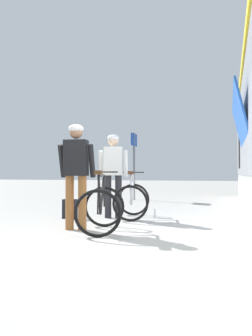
% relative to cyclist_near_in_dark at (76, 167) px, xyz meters
% --- Properties ---
extents(ground_plane, '(80.00, 80.00, 0.00)m').
position_rel_cyclist_near_in_dark_xyz_m(ground_plane, '(1.11, -0.18, -1.05)').
color(ground_plane, '#A09E99').
extents(cyclist_near_in_dark, '(0.64, 0.36, 1.76)m').
position_rel_cyclist_near_in_dark_xyz_m(cyclist_near_in_dark, '(0.00, 0.00, 0.00)').
color(cyclist_near_in_dark, '#935B2D').
rests_on(cyclist_near_in_dark, ground).
extents(cyclist_far_in_white, '(0.65, 0.39, 1.76)m').
position_rel_cyclist_near_in_dark_xyz_m(cyclist_far_in_white, '(0.10, 1.63, 0.00)').
color(cyclist_far_in_white, '#232328').
rests_on(cyclist_far_in_white, ground).
extents(bicycle_near_black, '(0.96, 1.22, 0.99)m').
position_rel_cyclist_near_in_dark_xyz_m(bicycle_near_black, '(0.48, -0.08, -0.65)').
color(bicycle_near_black, black).
rests_on(bicycle_near_black, ground).
extents(bicycle_far_silver, '(0.91, 1.19, 0.99)m').
position_rel_cyclist_near_in_dark_xyz_m(bicycle_far_silver, '(0.50, 1.70, -0.65)').
color(bicycle_far_silver, black).
rests_on(bicycle_far_silver, ground).
extents(backpack_on_platform, '(0.29, 0.20, 0.40)m').
position_rel_cyclist_near_in_dark_xyz_m(backpack_on_platform, '(-0.74, 1.31, -0.85)').
color(backpack_on_platform, black).
rests_on(backpack_on_platform, ground).
extents(water_bottle_near_the_bikes, '(0.06, 0.06, 0.19)m').
position_rel_cyclist_near_in_dark_xyz_m(water_bottle_near_the_bikes, '(0.92, 2.00, -0.96)').
color(water_bottle_near_the_bikes, silver).
rests_on(water_bottle_near_the_bikes, ground).
extents(platform_sign_post, '(0.08, 0.70, 2.40)m').
position_rel_cyclist_near_in_dark_xyz_m(platform_sign_post, '(-0.83, 6.71, 0.57)').
color(platform_sign_post, '#595B60').
rests_on(platform_sign_post, ground).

